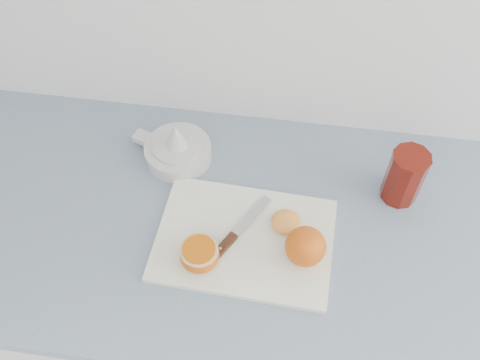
% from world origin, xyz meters
% --- Properties ---
extents(counter, '(2.59, 0.64, 0.89)m').
position_xyz_m(counter, '(0.13, 1.70, 0.45)').
color(counter, silver).
rests_on(counter, ground).
extents(cutting_board, '(0.36, 0.27, 0.01)m').
position_xyz_m(cutting_board, '(0.05, 1.65, 0.90)').
color(cutting_board, white).
rests_on(cutting_board, counter).
extents(whole_orange, '(0.08, 0.08, 0.08)m').
position_xyz_m(whole_orange, '(0.17, 1.63, 0.94)').
color(whole_orange, orange).
rests_on(whole_orange, cutting_board).
extents(half_orange, '(0.08, 0.08, 0.05)m').
position_xyz_m(half_orange, '(-0.03, 1.59, 0.93)').
color(half_orange, orange).
rests_on(half_orange, cutting_board).
extents(squeezed_shell, '(0.06, 0.06, 0.03)m').
position_xyz_m(squeezed_shell, '(0.13, 1.70, 0.92)').
color(squeezed_shell, '#FA963A').
rests_on(squeezed_shell, cutting_board).
extents(paring_knife, '(0.11, 0.18, 0.01)m').
position_xyz_m(paring_knife, '(0.02, 1.63, 0.91)').
color(paring_knife, '#442416').
rests_on(paring_knife, cutting_board).
extents(citrus_juicer, '(0.19, 0.15, 0.10)m').
position_xyz_m(citrus_juicer, '(-0.13, 1.85, 0.92)').
color(citrus_juicer, white).
rests_on(citrus_juicer, counter).
extents(red_tumbler, '(0.08, 0.08, 0.13)m').
position_xyz_m(red_tumbler, '(0.36, 1.82, 0.95)').
color(red_tumbler, '#671209').
rests_on(red_tumbler, counter).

